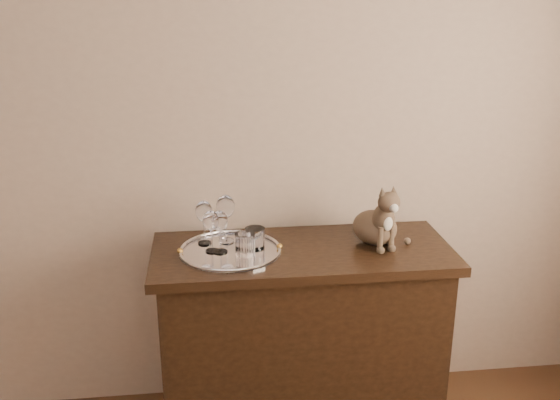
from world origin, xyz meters
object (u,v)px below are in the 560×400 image
(wine_glass_d, at_px, (220,232))
(cat, at_px, (376,212))
(wine_glass_b, at_px, (226,219))
(wine_glass_c, at_px, (211,231))
(tray, at_px, (230,252))
(wine_glass_a, at_px, (204,222))
(tumbler_c, at_px, (255,239))
(sideboard, at_px, (301,342))
(tumbler_a, at_px, (245,244))

(wine_glass_d, bearing_deg, cat, 3.91)
(wine_glass_b, xyz_separation_m, wine_glass_c, (-0.06, -0.09, -0.01))
(wine_glass_d, bearing_deg, tray, 7.62)
(wine_glass_a, relative_size, tumbler_c, 2.08)
(sideboard, bearing_deg, tumbler_a, -168.46)
(wine_glass_d, height_order, cat, cat)
(tray, relative_size, wine_glass_a, 2.20)
(cat, bearing_deg, wine_glass_d, 170.81)
(tray, relative_size, cat, 1.50)
(tray, relative_size, wine_glass_c, 2.36)
(wine_glass_c, bearing_deg, tray, -5.71)
(wine_glass_d, bearing_deg, wine_glass_b, 75.64)
(tray, height_order, tumbler_a, tumbler_a)
(wine_glass_b, height_order, wine_glass_d, wine_glass_b)
(tray, height_order, wine_glass_a, wine_glass_a)
(wine_glass_a, height_order, tumbler_c, wine_glass_a)
(wine_glass_b, xyz_separation_m, tumbler_a, (0.07, -0.14, -0.06))
(tray, height_order, cat, cat)
(wine_glass_a, distance_m, tumbler_a, 0.21)
(wine_glass_a, distance_m, wine_glass_d, 0.11)
(sideboard, xyz_separation_m, tumbler_c, (-0.19, 0.01, 0.48))
(sideboard, relative_size, tray, 3.00)
(sideboard, height_order, tumbler_a, tumbler_a)
(wine_glass_c, height_order, wine_glass_d, wine_glass_d)
(wine_glass_a, bearing_deg, wine_glass_d, -57.71)
(wine_glass_a, height_order, cat, cat)
(sideboard, bearing_deg, cat, 6.01)
(tumbler_a, bearing_deg, sideboard, 11.54)
(wine_glass_a, xyz_separation_m, wine_glass_c, (0.03, -0.08, -0.01))
(tumbler_a, bearing_deg, cat, 8.43)
(tumbler_c, distance_m, cat, 0.50)
(sideboard, relative_size, wine_glass_b, 6.05)
(tray, bearing_deg, wine_glass_c, 174.29)
(wine_glass_c, relative_size, tumbler_a, 1.94)
(wine_glass_b, bearing_deg, tray, -83.69)
(tumbler_a, bearing_deg, wine_glass_d, 159.04)
(wine_glass_c, height_order, cat, cat)
(tray, bearing_deg, sideboard, 1.19)
(tray, relative_size, tumbler_a, 4.58)
(tumbler_a, bearing_deg, tumbler_c, 51.33)
(wine_glass_c, bearing_deg, wine_glass_d, -20.37)
(tumbler_c, bearing_deg, wine_glass_d, -173.02)
(wine_glass_c, bearing_deg, sideboard, -0.19)
(sideboard, distance_m, tray, 0.52)
(tray, xyz_separation_m, wine_glass_a, (-0.10, 0.09, 0.09))
(wine_glass_b, distance_m, wine_glass_d, 0.11)
(sideboard, xyz_separation_m, wine_glass_d, (-0.33, -0.01, 0.52))
(tray, xyz_separation_m, wine_glass_c, (-0.07, 0.01, 0.09))
(tray, distance_m, tumbler_c, 0.11)
(tray, height_order, wine_glass_d, wine_glass_d)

